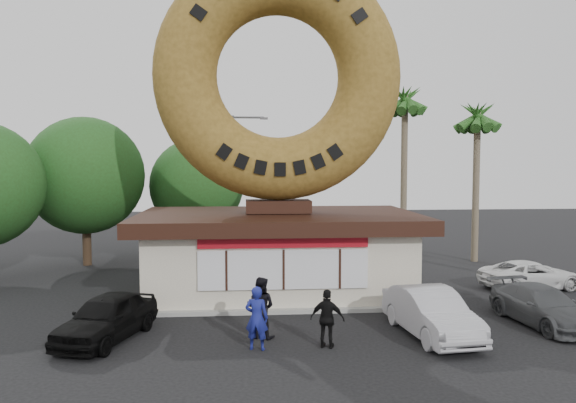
% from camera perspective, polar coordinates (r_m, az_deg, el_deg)
% --- Properties ---
extents(ground, '(90.00, 90.00, 0.00)m').
position_cam_1_polar(ground, '(17.43, 0.25, -13.77)').
color(ground, black).
rests_on(ground, ground).
extents(donut_shop, '(11.20, 7.20, 3.80)m').
position_cam_1_polar(donut_shop, '(22.85, -1.00, -4.95)').
color(donut_shop, silver).
rests_on(donut_shop, ground).
extents(giant_donut, '(9.86, 2.51, 9.86)m').
position_cam_1_polar(giant_donut, '(22.84, -1.03, 12.58)').
color(giant_donut, olive).
rests_on(giant_donut, donut_shop).
extents(tree_west, '(6.00, 6.00, 7.65)m').
position_cam_1_polar(tree_west, '(30.65, -19.90, 2.49)').
color(tree_west, '#473321').
rests_on(tree_west, ground).
extents(tree_mid, '(5.20, 5.20, 6.63)m').
position_cam_1_polar(tree_mid, '(31.68, -9.27, 1.59)').
color(tree_mid, '#473321').
rests_on(tree_mid, ground).
extents(palm_near, '(2.60, 2.60, 9.75)m').
position_cam_1_polar(palm_near, '(31.96, 11.80, 9.47)').
color(palm_near, '#726651').
rests_on(palm_near, ground).
extents(palm_far, '(2.60, 2.60, 8.75)m').
position_cam_1_polar(palm_far, '(31.65, 18.69, 7.71)').
color(palm_far, '#726651').
rests_on(palm_far, ground).
extents(street_lamp, '(2.11, 0.20, 8.00)m').
position_cam_1_polar(street_lamp, '(32.56, -5.36, 2.50)').
color(street_lamp, '#59595E').
rests_on(street_lamp, ground).
extents(person_left, '(0.75, 0.58, 1.83)m').
position_cam_1_polar(person_left, '(16.27, -3.21, -11.73)').
color(person_left, navy).
rests_on(person_left, ground).
extents(person_center, '(1.11, 1.00, 1.86)m').
position_cam_1_polar(person_center, '(17.31, -2.82, -10.69)').
color(person_center, black).
rests_on(person_center, ground).
extents(person_right, '(1.07, 0.72, 1.69)m').
position_cam_1_polar(person_right, '(16.45, 4.02, -11.80)').
color(person_right, black).
rests_on(person_right, ground).
extents(car_black, '(2.82, 4.39, 1.39)m').
position_cam_1_polar(car_black, '(17.96, -17.95, -11.13)').
color(car_black, black).
rests_on(car_black, ground).
extents(car_silver, '(2.06, 4.55, 1.45)m').
position_cam_1_polar(car_silver, '(18.04, 14.32, -10.90)').
color(car_silver, '#AFAEB3').
rests_on(car_silver, ground).
extents(car_grey, '(2.27, 4.47, 1.24)m').
position_cam_1_polar(car_grey, '(20.48, 24.42, -9.63)').
color(car_grey, '#4C4E51').
rests_on(car_grey, ground).
extents(car_white, '(4.51, 2.61, 1.18)m').
position_cam_1_polar(car_white, '(25.91, 23.45, -6.86)').
color(car_white, silver).
rests_on(car_white, ground).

